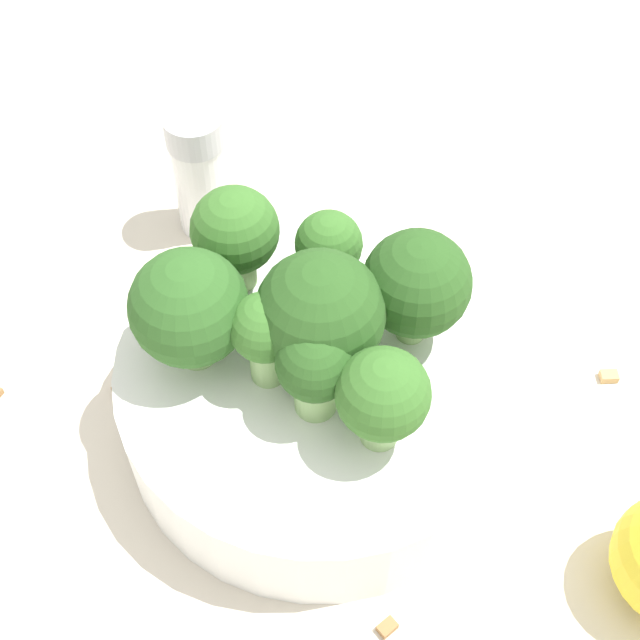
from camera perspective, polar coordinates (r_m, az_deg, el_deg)
The scene contains 15 objects.
ground_plane at distance 0.47m, azimuth 0.00°, elevation -6.30°, with size 3.00×3.00×0.00m, color beige.
bowl at distance 0.45m, azimuth 0.00°, elevation -4.62°, with size 0.20×0.20×0.05m, color white.
broccoli_floret_0 at distance 0.39m, azimuth 0.24°, elevation -3.13°, with size 0.04×0.04×0.05m.
broccoli_floret_1 at distance 0.44m, azimuth -5.45°, elevation 5.54°, with size 0.04×0.04×0.06m.
broccoli_floret_2 at distance 0.41m, azimuth 6.19°, elevation 2.24°, with size 0.05×0.05×0.06m.
broccoli_floret_3 at distance 0.44m, azimuth -0.00°, elevation 4.63°, with size 0.03×0.03×0.05m.
broccoli_floret_4 at distance 0.38m, azimuth 4.03°, elevation -4.93°, with size 0.04×0.04×0.06m.
broccoli_floret_5 at distance 0.40m, azimuth -0.01°, elevation 0.67°, with size 0.06×0.06×0.07m.
broccoli_floret_6 at distance 0.41m, azimuth -8.43°, elevation 0.33°, with size 0.06×0.06×0.06m.
broccoli_floret_7 at distance 0.40m, azimuth -3.53°, elevation -0.84°, with size 0.03×0.03×0.05m.
pepper_shaker at distance 0.53m, azimuth -7.68°, elevation 9.35°, with size 0.03×0.03×0.08m.
almond_crumb_0 at distance 0.49m, azimuth -12.85°, elevation -4.32°, with size 0.01×0.00×0.01m, color #AD7F4C.
almond_crumb_1 at distance 0.42m, azimuth 4.34°, elevation -18.93°, with size 0.01×0.01×0.01m, color olive.
almond_crumb_2 at distance 0.51m, azimuth 18.06°, elevation -3.30°, with size 0.01×0.01×0.01m, color tan.
almond_crumb_3 at distance 0.52m, azimuth -10.21°, elevation 1.55°, with size 0.01×0.00×0.01m, color tan.
Camera 1 is at (-0.24, -0.02, 0.41)m, focal length 50.00 mm.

